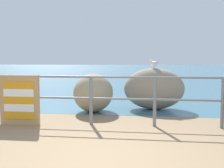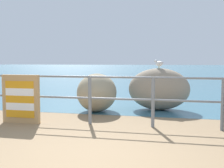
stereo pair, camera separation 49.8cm
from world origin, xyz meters
name	(u,v)px [view 2 (the right image)]	position (x,y,z in m)	size (l,w,h in m)	color
ground_plane	(161,78)	(0.00, 20.00, -0.05)	(120.00, 120.00, 0.10)	#846B4C
sea_surface	(168,68)	(0.00, 48.17, 0.00)	(120.00, 90.00, 0.01)	#38667A
promenade_railing	(121,95)	(0.00, 2.17, 0.64)	(9.33, 0.07, 1.02)	slate
folded_deckchair_stack	(21,99)	(-2.12, 1.91, 0.52)	(0.84, 0.10, 1.04)	tan
breakwater_boulder_main	(159,89)	(0.67, 4.22, 0.57)	(1.66, 1.05, 1.13)	gray
breakwater_boulder_left	(97,93)	(-0.91, 3.60, 0.50)	(1.03, 1.26, 1.00)	gray
seagull	(159,63)	(0.67, 4.24, 1.27)	(0.30, 0.27, 0.23)	gold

